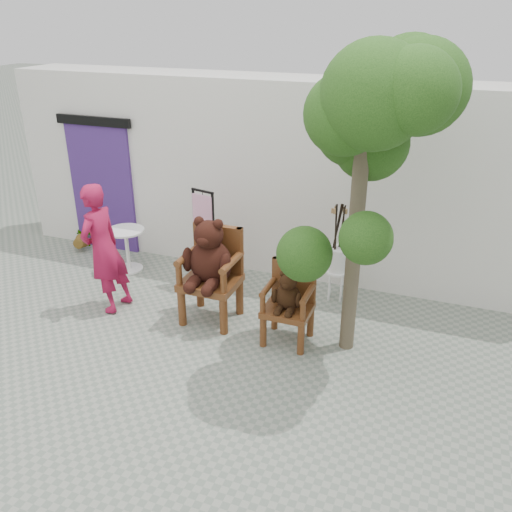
# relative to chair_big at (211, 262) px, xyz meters

# --- Properties ---
(ground_plane) EXTENTS (60.00, 60.00, 0.00)m
(ground_plane) POSITION_rel_chair_big_xyz_m (0.23, -1.01, -0.85)
(ground_plane) COLOR gray
(ground_plane) RESTS_ON ground
(back_wall) EXTENTS (9.00, 1.00, 3.00)m
(back_wall) POSITION_rel_chair_big_xyz_m (0.23, 2.09, 0.65)
(back_wall) COLOR silver
(back_wall) RESTS_ON ground
(doorway) EXTENTS (1.40, 0.11, 2.33)m
(doorway) POSITION_rel_chair_big_xyz_m (-2.77, 1.57, 0.31)
(doorway) COLOR #402369
(doorway) RESTS_ON ground
(chair_big) EXTENTS (0.73, 0.78, 1.49)m
(chair_big) POSITION_rel_chair_big_xyz_m (0.00, 0.00, 0.00)
(chair_big) COLOR #4A260F
(chair_big) RESTS_ON ground
(chair_small) EXTENTS (0.59, 0.54, 1.04)m
(chair_small) POSITION_rel_chair_big_xyz_m (1.14, -0.13, -0.24)
(chair_small) COLOR #4A260F
(chair_small) RESTS_ON ground
(person) EXTENTS (0.49, 0.69, 1.81)m
(person) POSITION_rel_chair_big_xyz_m (-1.52, -0.23, 0.05)
(person) COLOR maroon
(person) RESTS_ON ground
(cafe_table) EXTENTS (0.60, 0.60, 0.70)m
(cafe_table) POSITION_rel_chair_big_xyz_m (-1.92, 0.90, -0.41)
(cafe_table) COLOR white
(cafe_table) RESTS_ON ground
(display_stand) EXTENTS (0.52, 0.44, 1.51)m
(display_stand) POSITION_rel_chair_big_xyz_m (-0.54, 0.92, -0.27)
(display_stand) COLOR black
(display_stand) RESTS_ON ground
(stool_bucket) EXTENTS (0.32, 0.32, 1.45)m
(stool_bucket) POSITION_rel_chair_big_xyz_m (1.46, 1.14, -0.21)
(stool_bucket) COLOR white
(stool_bucket) RESTS_ON ground
(tree) EXTENTS (1.78, 1.87, 3.70)m
(tree) POSITION_rel_chair_big_xyz_m (2.06, -0.10, 2.05)
(tree) COLOR #433828
(tree) RESTS_ON ground
(potted_plant) EXTENTS (0.44, 0.40, 0.43)m
(potted_plant) POSITION_rel_chair_big_xyz_m (-3.12, 1.34, -0.64)
(potted_plant) COLOR #16380F
(potted_plant) RESTS_ON ground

